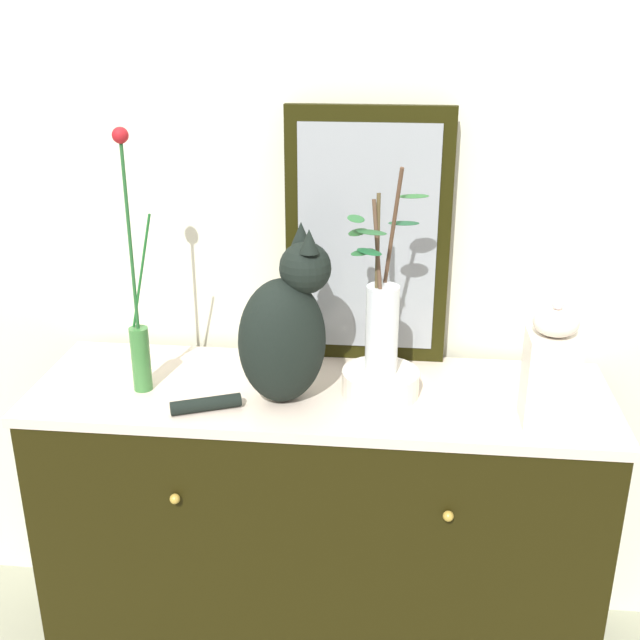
{
  "coord_description": "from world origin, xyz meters",
  "views": [
    {
      "loc": [
        0.18,
        -1.7,
        1.68
      ],
      "look_at": [
        0.0,
        0.0,
        1.0
      ],
      "focal_mm": 44.23,
      "sensor_mm": 36.0,
      "label": 1
    }
  ],
  "objects_px": {
    "vase_slim_green": "(138,326)",
    "vase_glass_clear": "(382,319)",
    "sideboard": "(320,530)",
    "mirror_leaning": "(367,239)",
    "cat_sitting": "(285,330)",
    "jar_lidded_porcelain": "(550,369)",
    "bowl_porcelain": "(380,383)"
  },
  "relations": [
    {
      "from": "sideboard",
      "to": "jar_lidded_porcelain",
      "type": "relative_size",
      "value": 4.79
    },
    {
      "from": "cat_sitting",
      "to": "vase_glass_clear",
      "type": "height_order",
      "value": "vase_glass_clear"
    },
    {
      "from": "mirror_leaning",
      "to": "sideboard",
      "type": "bearing_deg",
      "value": -116.05
    },
    {
      "from": "bowl_porcelain",
      "to": "jar_lidded_porcelain",
      "type": "relative_size",
      "value": 0.63
    },
    {
      "from": "sideboard",
      "to": "vase_slim_green",
      "type": "bearing_deg",
      "value": -174.08
    },
    {
      "from": "bowl_porcelain",
      "to": "sideboard",
      "type": "bearing_deg",
      "value": 176.01
    },
    {
      "from": "vase_glass_clear",
      "to": "jar_lidded_porcelain",
      "type": "bearing_deg",
      "value": -14.45
    },
    {
      "from": "cat_sitting",
      "to": "bowl_porcelain",
      "type": "height_order",
      "value": "cat_sitting"
    },
    {
      "from": "sideboard",
      "to": "vase_slim_green",
      "type": "relative_size",
      "value": 2.24
    },
    {
      "from": "mirror_leaning",
      "to": "vase_slim_green",
      "type": "bearing_deg",
      "value": -155.03
    },
    {
      "from": "cat_sitting",
      "to": "vase_glass_clear",
      "type": "relative_size",
      "value": 0.86
    },
    {
      "from": "sideboard",
      "to": "cat_sitting",
      "type": "height_order",
      "value": "cat_sitting"
    },
    {
      "from": "cat_sitting",
      "to": "jar_lidded_porcelain",
      "type": "relative_size",
      "value": 1.43
    },
    {
      "from": "vase_slim_green",
      "to": "vase_glass_clear",
      "type": "distance_m",
      "value": 0.57
    },
    {
      "from": "sideboard",
      "to": "jar_lidded_porcelain",
      "type": "distance_m",
      "value": 0.75
    },
    {
      "from": "sideboard",
      "to": "vase_glass_clear",
      "type": "xyz_separation_m",
      "value": [
        0.14,
        -0.01,
        0.6
      ]
    },
    {
      "from": "cat_sitting",
      "to": "jar_lidded_porcelain",
      "type": "xyz_separation_m",
      "value": [
        0.59,
        -0.05,
        -0.05
      ]
    },
    {
      "from": "cat_sitting",
      "to": "vase_glass_clear",
      "type": "xyz_separation_m",
      "value": [
        0.22,
        0.05,
        0.02
      ]
    },
    {
      "from": "vase_glass_clear",
      "to": "mirror_leaning",
      "type": "bearing_deg",
      "value": 102.46
    },
    {
      "from": "vase_slim_green",
      "to": "jar_lidded_porcelain",
      "type": "xyz_separation_m",
      "value": [
        0.94,
        -0.06,
        -0.03
      ]
    },
    {
      "from": "vase_slim_green",
      "to": "vase_glass_clear",
      "type": "relative_size",
      "value": 1.28
    },
    {
      "from": "bowl_porcelain",
      "to": "vase_glass_clear",
      "type": "distance_m",
      "value": 0.16
    },
    {
      "from": "jar_lidded_porcelain",
      "to": "bowl_porcelain",
      "type": "bearing_deg",
      "value": 165.45
    },
    {
      "from": "cat_sitting",
      "to": "mirror_leaning",
      "type": "bearing_deg",
      "value": 56.54
    },
    {
      "from": "mirror_leaning",
      "to": "cat_sitting",
      "type": "height_order",
      "value": "mirror_leaning"
    },
    {
      "from": "sideboard",
      "to": "vase_glass_clear",
      "type": "relative_size",
      "value": 2.87
    },
    {
      "from": "mirror_leaning",
      "to": "cat_sitting",
      "type": "relative_size",
      "value": 1.55
    },
    {
      "from": "vase_glass_clear",
      "to": "vase_slim_green",
      "type": "bearing_deg",
      "value": -176.62
    },
    {
      "from": "mirror_leaning",
      "to": "vase_slim_green",
      "type": "xyz_separation_m",
      "value": [
        -0.52,
        -0.24,
        -0.16
      ]
    },
    {
      "from": "bowl_porcelain",
      "to": "vase_glass_clear",
      "type": "height_order",
      "value": "vase_glass_clear"
    },
    {
      "from": "sideboard",
      "to": "vase_slim_green",
      "type": "distance_m",
      "value": 0.72
    },
    {
      "from": "mirror_leaning",
      "to": "bowl_porcelain",
      "type": "relative_size",
      "value": 3.53
    }
  ]
}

